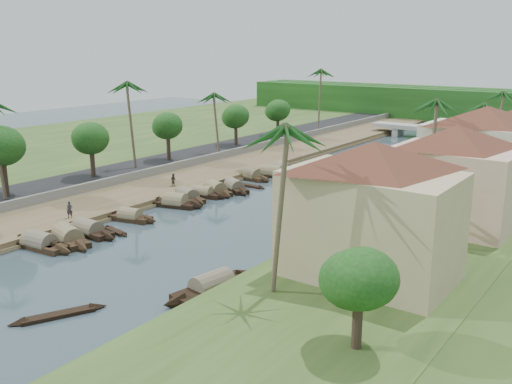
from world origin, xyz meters
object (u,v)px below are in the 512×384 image
Objects in this scene: bridge at (442,131)px; sampan_0 at (40,244)px; sampan_1 at (36,243)px; person_near at (70,210)px; building_near at (371,210)px.

bridge reaches higher than sampan_0.
sampan_1 is 3.91× the size of person_near.
sampan_1 is at bearing -96.69° from bridge.
sampan_1 is (-28.74, -9.08, -5.97)m from building_near.
person_near is (-12.73, -77.10, -0.06)m from bridge.
sampan_0 is (-28.32, -8.99, -5.97)m from building_near.
building_near is at bearing 3.61° from sampan_1.
sampan_0 is 1.28× the size of sampan_1.
sampan_1 is (-9.74, -83.08, -1.31)m from bridge.
sampan_1 is at bearing -102.13° from person_near.
person_near is at bearing -174.42° from building_near.
bridge is 83.66m from sampan_1.
person_near reaches higher than bridge.
sampan_0 is at bearing -162.39° from building_near.
building_near is 8.57× the size of person_near.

